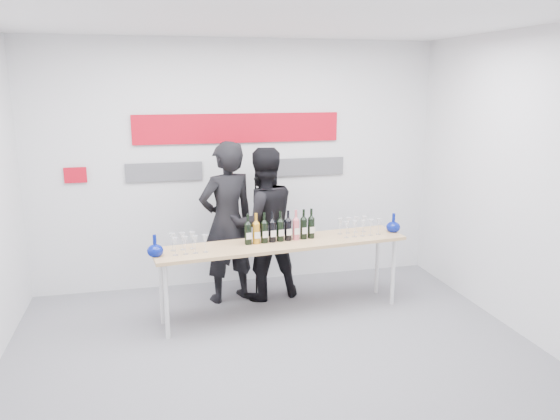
{
  "coord_description": "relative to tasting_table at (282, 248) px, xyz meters",
  "views": [
    {
      "loc": [
        -1.06,
        -4.59,
        2.49
      ],
      "look_at": [
        0.28,
        0.96,
        1.15
      ],
      "focal_mm": 35.0,
      "sensor_mm": 36.0,
      "label": 1
    }
  ],
  "objects": [
    {
      "name": "presenter_right",
      "position": [
        -0.1,
        0.55,
        0.13
      ],
      "size": [
        0.96,
        0.81,
        1.78
      ],
      "primitive_type": "imported",
      "rotation": [
        0.0,
        0.0,
        3.31
      ],
      "color": "black",
      "rests_on": "ground"
    },
    {
      "name": "mic_stand",
      "position": [
        -0.2,
        0.45,
        -0.31
      ],
      "size": [
        0.17,
        0.17,
        1.47
      ],
      "rotation": [
        0.0,
        0.0,
        0.08
      ],
      "color": "black",
      "rests_on": "ground"
    },
    {
      "name": "signage",
      "position": [
        -0.33,
        1.11,
        1.05
      ],
      "size": [
        3.38,
        0.02,
        0.79
      ],
      "color": "red",
      "rests_on": "back_wall"
    },
    {
      "name": "decanter_left",
      "position": [
        -1.33,
        -0.17,
        0.17
      ],
      "size": [
        0.16,
        0.16,
        0.21
      ],
      "primitive_type": null,
      "color": "navy",
      "rests_on": "tasting_table"
    },
    {
      "name": "wine_bottles",
      "position": [
        -0.01,
        0.04,
        0.23
      ],
      "size": [
        0.8,
        0.16,
        0.33
      ],
      "rotation": [
        0.0,
        0.0,
        0.11
      ],
      "color": "black",
      "rests_on": "tasting_table"
    },
    {
      "name": "back_wall",
      "position": [
        -0.28,
        1.14,
        0.74
      ],
      "size": [
        5.0,
        0.04,
        3.0
      ],
      "primitive_type": "cube",
      "color": "silver",
      "rests_on": "ground"
    },
    {
      "name": "glasses_left",
      "position": [
        -1.02,
        -0.12,
        0.15
      ],
      "size": [
        0.38,
        0.24,
        0.18
      ],
      "color": "silver",
      "rests_on": "tasting_table"
    },
    {
      "name": "glasses_right",
      "position": [
        0.9,
        0.09,
        0.15
      ],
      "size": [
        0.48,
        0.26,
        0.18
      ],
      "color": "silver",
      "rests_on": "tasting_table"
    },
    {
      "name": "presenter_left",
      "position": [
        -0.51,
        0.55,
        0.17
      ],
      "size": [
        0.79,
        0.64,
        1.86
      ],
      "primitive_type": "imported",
      "rotation": [
        0.0,
        0.0,
        3.48
      ],
      "color": "black",
      "rests_on": "ground"
    },
    {
      "name": "tasting_table",
      "position": [
        0.0,
        0.0,
        0.0
      ],
      "size": [
        2.78,
        0.84,
        0.82
      ],
      "rotation": [
        0.0,
        0.0,
        0.11
      ],
      "color": "tan",
      "rests_on": "ground"
    },
    {
      "name": "ground",
      "position": [
        -0.28,
        -0.86,
        -0.76
      ],
      "size": [
        5.0,
        5.0,
        0.0
      ],
      "primitive_type": "plane",
      "color": "slate",
      "rests_on": "ground"
    },
    {
      "name": "decanter_right",
      "position": [
        1.34,
        0.11,
        0.17
      ],
      "size": [
        0.16,
        0.16,
        0.21
      ],
      "primitive_type": null,
      "color": "navy",
      "rests_on": "tasting_table"
    }
  ]
}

